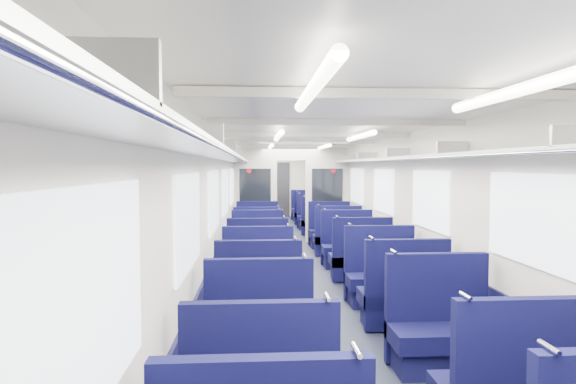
{
  "coord_description": "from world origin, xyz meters",
  "views": [
    {
      "loc": [
        -0.85,
        -9.06,
        1.85
      ],
      "look_at": [
        -0.08,
        2.8,
        1.23
      ],
      "focal_mm": 30.56,
      "sensor_mm": 36.0,
      "label": 1
    }
  ],
  "objects_px": {
    "seat_12": "(258,262)",
    "seat_19": "(330,233)",
    "seat_24": "(257,215)",
    "seat_10": "(258,281)",
    "seat_7": "(441,333)",
    "seat_22": "(257,218)",
    "seat_20": "(257,223)",
    "seat_23": "(313,218)",
    "seat_25": "(309,214)",
    "seat_6": "(259,344)",
    "bulkhead": "(291,192)",
    "seat_14": "(258,249)",
    "end_door": "(279,190)",
    "seat_9": "(403,299)",
    "seat_15": "(348,249)",
    "seat_27": "(305,211)",
    "seat_16": "(257,242)",
    "seat_11": "(381,279)",
    "seat_26": "(257,211)",
    "seat_8": "(258,301)",
    "seat_21": "(319,223)",
    "seat_13": "(360,260)",
    "seat_18": "(257,233)",
    "seat_17": "(337,239)"
  },
  "relations": [
    {
      "from": "seat_7",
      "to": "seat_22",
      "type": "xyz_separation_m",
      "value": [
        -1.66,
        10.11,
        0.0
      ]
    },
    {
      "from": "seat_10",
      "to": "seat_12",
      "type": "xyz_separation_m",
      "value": [
        0.0,
        1.31,
        0.0
      ]
    },
    {
      "from": "bulkhead",
      "to": "seat_6",
      "type": "relative_size",
      "value": 2.6
    },
    {
      "from": "seat_12",
      "to": "seat_24",
      "type": "relative_size",
      "value": 1.0
    },
    {
      "from": "bulkhead",
      "to": "seat_23",
      "type": "bearing_deg",
      "value": 71.2
    },
    {
      "from": "seat_6",
      "to": "seat_22",
      "type": "distance_m",
      "value": 10.27
    },
    {
      "from": "seat_10",
      "to": "seat_26",
      "type": "xyz_separation_m",
      "value": [
        0.0,
        10.29,
        0.0
      ]
    },
    {
      "from": "seat_19",
      "to": "seat_21",
      "type": "relative_size",
      "value": 1.0
    },
    {
      "from": "seat_14",
      "to": "seat_27",
      "type": "height_order",
      "value": "same"
    },
    {
      "from": "seat_8",
      "to": "seat_21",
      "type": "xyz_separation_m",
      "value": [
        1.66,
        7.63,
        0.0
      ]
    },
    {
      "from": "seat_7",
      "to": "seat_22",
      "type": "height_order",
      "value": "same"
    },
    {
      "from": "seat_19",
      "to": "seat_24",
      "type": "relative_size",
      "value": 1.0
    },
    {
      "from": "end_door",
      "to": "seat_11",
      "type": "relative_size",
      "value": 1.86
    },
    {
      "from": "bulkhead",
      "to": "end_door",
      "type": "bearing_deg",
      "value": 90.0
    },
    {
      "from": "seat_9",
      "to": "seat_13",
      "type": "relative_size",
      "value": 1.0
    },
    {
      "from": "seat_19",
      "to": "seat_25",
      "type": "bearing_deg",
      "value": 90.0
    },
    {
      "from": "seat_8",
      "to": "seat_7",
      "type": "bearing_deg",
      "value": -35.38
    },
    {
      "from": "seat_6",
      "to": "seat_11",
      "type": "bearing_deg",
      "value": 54.18
    },
    {
      "from": "seat_9",
      "to": "seat_17",
      "type": "height_order",
      "value": "same"
    },
    {
      "from": "seat_18",
      "to": "seat_26",
      "type": "relative_size",
      "value": 1.0
    },
    {
      "from": "seat_9",
      "to": "seat_16",
      "type": "distance_m",
      "value": 4.73
    },
    {
      "from": "seat_7",
      "to": "seat_10",
      "type": "bearing_deg",
      "value": 127.51
    },
    {
      "from": "seat_25",
      "to": "seat_26",
      "type": "height_order",
      "value": "same"
    },
    {
      "from": "seat_24",
      "to": "seat_8",
      "type": "bearing_deg",
      "value": -90.0
    },
    {
      "from": "end_door",
      "to": "seat_9",
      "type": "relative_size",
      "value": 1.86
    },
    {
      "from": "seat_18",
      "to": "seat_27",
      "type": "relative_size",
      "value": 1.0
    },
    {
      "from": "seat_15",
      "to": "seat_16",
      "type": "distance_m",
      "value": 1.94
    },
    {
      "from": "seat_20",
      "to": "seat_24",
      "type": "xyz_separation_m",
      "value": [
        0.0,
        2.16,
        0.0
      ]
    },
    {
      "from": "seat_18",
      "to": "seat_26",
      "type": "xyz_separation_m",
      "value": [
        0.0,
        5.53,
        0.0
      ]
    },
    {
      "from": "seat_8",
      "to": "seat_16",
      "type": "xyz_separation_m",
      "value": [
        0.0,
        4.4,
        0.0
      ]
    },
    {
      "from": "seat_9",
      "to": "seat_26",
      "type": "relative_size",
      "value": 1.0
    },
    {
      "from": "seat_11",
      "to": "seat_14",
      "type": "distance_m",
      "value": 3.0
    },
    {
      "from": "seat_8",
      "to": "seat_21",
      "type": "bearing_deg",
      "value": 77.73
    },
    {
      "from": "seat_12",
      "to": "seat_19",
      "type": "xyz_separation_m",
      "value": [
        1.66,
        3.3,
        0.0
      ]
    },
    {
      "from": "seat_6",
      "to": "bulkhead",
      "type": "bearing_deg",
      "value": 83.87
    },
    {
      "from": "seat_11",
      "to": "seat_21",
      "type": "relative_size",
      "value": 1.0
    },
    {
      "from": "seat_15",
      "to": "seat_27",
      "type": "distance_m",
      "value": 7.81
    },
    {
      "from": "seat_12",
      "to": "seat_25",
      "type": "bearing_deg",
      "value": 77.86
    },
    {
      "from": "seat_25",
      "to": "seat_20",
      "type": "bearing_deg",
      "value": -126.07
    },
    {
      "from": "seat_15",
      "to": "seat_22",
      "type": "relative_size",
      "value": 1.0
    },
    {
      "from": "seat_11",
      "to": "seat_9",
      "type": "bearing_deg",
      "value": -90.0
    },
    {
      "from": "seat_11",
      "to": "seat_20",
      "type": "height_order",
      "value": "same"
    },
    {
      "from": "seat_14",
      "to": "seat_24",
      "type": "xyz_separation_m",
      "value": [
        0.0,
        6.43,
        0.0
      ]
    },
    {
      "from": "seat_6",
      "to": "seat_14",
      "type": "distance_m",
      "value": 4.8
    },
    {
      "from": "seat_19",
      "to": "seat_24",
      "type": "xyz_separation_m",
      "value": [
        -1.66,
        4.3,
        0.0
      ]
    },
    {
      "from": "seat_23",
      "to": "seat_25",
      "type": "xyz_separation_m",
      "value": [
        0.0,
        1.19,
        0.0
      ]
    },
    {
      "from": "seat_11",
      "to": "seat_19",
      "type": "bearing_deg",
      "value": 90.0
    },
    {
      "from": "seat_19",
      "to": "seat_20",
      "type": "height_order",
      "value": "same"
    },
    {
      "from": "bulkhead",
      "to": "seat_19",
      "type": "distance_m",
      "value": 1.46
    },
    {
      "from": "seat_6",
      "to": "seat_24",
      "type": "bearing_deg",
      "value": 90.0
    }
  ]
}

